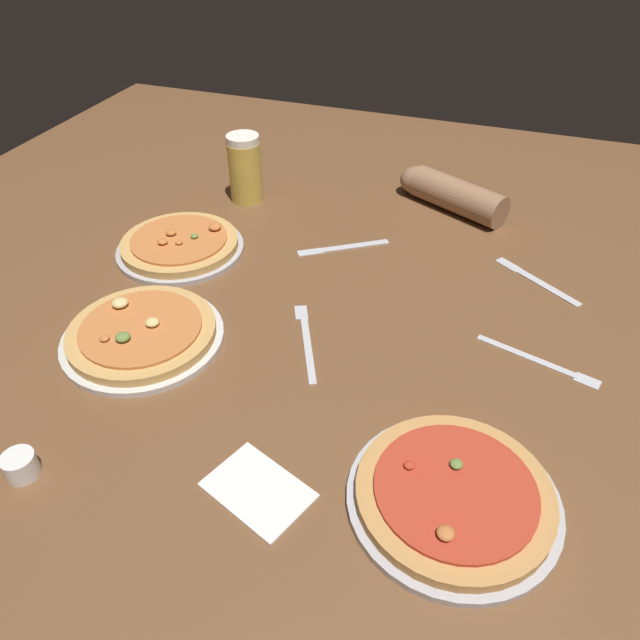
% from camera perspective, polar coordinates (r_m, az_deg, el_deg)
% --- Properties ---
extents(ground_plane, '(2.40, 2.40, 0.03)m').
position_cam_1_polar(ground_plane, '(1.19, 0.00, -1.32)').
color(ground_plane, brown).
extents(pizza_plate_near, '(0.31, 0.31, 0.05)m').
position_cam_1_polar(pizza_plate_near, '(1.19, -16.66, -1.26)').
color(pizza_plate_near, silver).
rests_on(pizza_plate_near, ground_plane).
extents(pizza_plate_far, '(0.29, 0.29, 0.05)m').
position_cam_1_polar(pizza_plate_far, '(1.44, -13.24, 6.99)').
color(pizza_plate_far, '#B2B2B7').
rests_on(pizza_plate_far, ground_plane).
extents(pizza_plate_side, '(0.31, 0.31, 0.05)m').
position_cam_1_polar(pizza_plate_side, '(0.91, 12.69, -16.07)').
color(pizza_plate_side, '#B2B2B7').
rests_on(pizza_plate_side, ground_plane).
extents(beer_mug_dark, '(0.09, 0.14, 0.18)m').
position_cam_1_polar(beer_mug_dark, '(1.61, -7.18, 14.22)').
color(beer_mug_dark, gold).
rests_on(beer_mug_dark, ground_plane).
extents(ramekin_sauce, '(0.05, 0.05, 0.04)m').
position_cam_1_polar(ramekin_sauce, '(1.02, -26.74, -12.32)').
color(ramekin_sauce, white).
rests_on(ramekin_sauce, ground_plane).
extents(napkin_folded, '(0.18, 0.15, 0.01)m').
position_cam_1_polar(napkin_folded, '(0.92, -5.95, -15.81)').
color(napkin_folded, white).
rests_on(napkin_folded, ground_plane).
extents(fork_left, '(0.23, 0.08, 0.01)m').
position_cam_1_polar(fork_left, '(1.17, 20.30, -3.70)').
color(fork_left, silver).
rests_on(fork_left, ground_plane).
extents(knife_right, '(0.20, 0.14, 0.01)m').
position_cam_1_polar(knife_right, '(1.42, 2.20, 6.99)').
color(knife_right, silver).
rests_on(knife_right, ground_plane).
extents(fork_spare, '(0.12, 0.22, 0.01)m').
position_cam_1_polar(fork_spare, '(1.15, -1.47, -1.85)').
color(fork_spare, silver).
rests_on(fork_spare, ground_plane).
extents(knife_spare, '(0.19, 0.14, 0.01)m').
position_cam_1_polar(knife_spare, '(1.39, 20.01, 3.60)').
color(knife_spare, silver).
rests_on(knife_spare, ground_plane).
extents(diner_arm, '(0.30, 0.19, 0.08)m').
position_cam_1_polar(diner_arm, '(1.61, 12.11, 11.88)').
color(diner_arm, '#936B4C').
rests_on(diner_arm, ground_plane).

